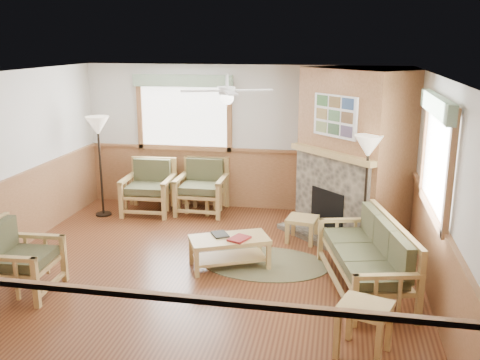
% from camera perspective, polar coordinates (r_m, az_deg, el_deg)
% --- Properties ---
extents(floor, '(6.00, 6.00, 0.01)m').
position_cam_1_polar(floor, '(7.63, -3.99, -9.61)').
color(floor, '#5D301A').
rests_on(floor, ground).
extents(ceiling, '(6.00, 6.00, 0.01)m').
position_cam_1_polar(ceiling, '(6.96, -4.39, 11.12)').
color(ceiling, white).
rests_on(ceiling, floor).
extents(wall_back, '(6.00, 0.02, 2.70)m').
position_cam_1_polar(wall_back, '(10.04, 0.20, 4.50)').
color(wall_back, silver).
rests_on(wall_back, floor).
extents(wall_front, '(6.00, 0.02, 2.70)m').
position_cam_1_polar(wall_front, '(4.50, -14.09, -9.14)').
color(wall_front, silver).
rests_on(wall_front, floor).
extents(wall_right, '(0.02, 6.00, 2.70)m').
position_cam_1_polar(wall_right, '(7.05, 20.13, -0.85)').
color(wall_right, silver).
rests_on(wall_right, floor).
extents(wainscot, '(6.00, 6.00, 1.10)m').
position_cam_1_polar(wainscot, '(7.41, -4.07, -5.70)').
color(wainscot, '#94633C').
rests_on(wainscot, floor).
extents(fireplace, '(3.11, 3.11, 2.70)m').
position_cam_1_polar(fireplace, '(8.94, 12.10, 2.90)').
color(fireplace, '#94633C').
rests_on(fireplace, floor).
extents(window_back, '(1.90, 0.16, 1.50)m').
position_cam_1_polar(window_back, '(10.11, -6.10, 11.24)').
color(window_back, white).
rests_on(window_back, wall_back).
extents(window_right, '(0.16, 1.90, 1.50)m').
position_cam_1_polar(window_right, '(6.64, 20.95, 8.56)').
color(window_right, white).
rests_on(window_right, wall_right).
extents(ceiling_fan, '(1.59, 1.59, 0.36)m').
position_cam_1_polar(ceiling_fan, '(7.19, -1.40, 10.95)').
color(ceiling_fan, white).
rests_on(ceiling_fan, ceiling).
extents(sofa, '(2.10, 1.25, 0.91)m').
position_cam_1_polar(sofa, '(7.10, 13.11, -7.86)').
color(sofa, tan).
rests_on(sofa, floor).
extents(armchair_back_left, '(0.91, 0.91, 0.97)m').
position_cam_1_polar(armchair_back_left, '(10.03, -9.73, -0.78)').
color(armchair_back_left, tan).
rests_on(armchair_back_left, floor).
extents(armchair_back_right, '(0.88, 0.88, 0.98)m').
position_cam_1_polar(armchair_back_right, '(9.95, -4.11, -0.73)').
color(armchair_back_right, tan).
rests_on(armchair_back_right, floor).
extents(armchair_left, '(0.87, 0.87, 0.93)m').
position_cam_1_polar(armchair_left, '(7.36, -22.31, -7.70)').
color(armchair_left, tan).
rests_on(armchair_left, floor).
extents(coffee_table, '(1.23, 0.96, 0.44)m').
position_cam_1_polar(coffee_table, '(7.63, -1.13, -7.71)').
color(coffee_table, tan).
rests_on(coffee_table, floor).
extents(end_table_chairs, '(0.55, 0.53, 0.55)m').
position_cam_1_polar(end_table_chairs, '(10.01, -4.19, -1.91)').
color(end_table_chairs, tan).
rests_on(end_table_chairs, floor).
extents(end_table_sofa, '(0.63, 0.61, 0.56)m').
position_cam_1_polar(end_table_sofa, '(5.78, 13.04, -15.29)').
color(end_table_sofa, tan).
rests_on(end_table_sofa, floor).
extents(footstool, '(0.53, 0.53, 0.40)m').
position_cam_1_polar(footstool, '(8.62, 6.63, -5.25)').
color(footstool, tan).
rests_on(footstool, floor).
extents(braided_rug, '(1.86, 1.86, 0.01)m').
position_cam_1_polar(braided_rug, '(7.81, 2.70, -8.89)').
color(braided_rug, brown).
rests_on(braided_rug, floor).
extents(floor_lamp_left, '(0.51, 0.51, 1.84)m').
position_cam_1_polar(floor_lamp_left, '(9.96, -14.66, 1.39)').
color(floor_lamp_left, black).
rests_on(floor_lamp_left, floor).
extents(floor_lamp_right, '(0.54, 0.54, 1.81)m').
position_cam_1_polar(floor_lamp_right, '(8.15, 13.24, -1.56)').
color(floor_lamp_right, black).
rests_on(floor_lamp_right, floor).
extents(book_red, '(0.32, 0.36, 0.03)m').
position_cam_1_polar(book_red, '(7.47, -0.09, -6.17)').
color(book_red, maroon).
rests_on(book_red, coffee_table).
extents(book_dark, '(0.31, 0.33, 0.03)m').
position_cam_1_polar(book_dark, '(7.64, -2.14, -5.73)').
color(book_dark, black).
rests_on(book_dark, coffee_table).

